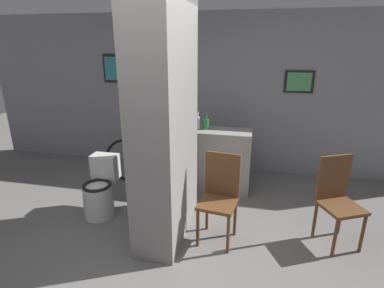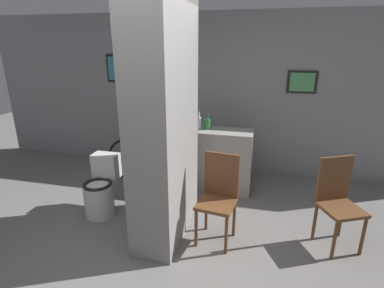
{
  "view_description": "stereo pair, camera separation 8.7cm",
  "coord_description": "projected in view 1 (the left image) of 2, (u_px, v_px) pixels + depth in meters",
  "views": [
    {
      "loc": [
        0.86,
        -2.35,
        2.11
      ],
      "look_at": [
        0.14,
        1.02,
        0.95
      ],
      "focal_mm": 28.0,
      "sensor_mm": 36.0,
      "label": 1
    },
    {
      "loc": [
        0.95,
        -2.33,
        2.11
      ],
      "look_at": [
        0.14,
        1.02,
        0.95
      ],
      "focal_mm": 28.0,
      "sensor_mm": 36.0,
      "label": 2
    }
  ],
  "objects": [
    {
      "name": "counter_shelf",
      "position": [
        211.0,
        160.0,
        4.46
      ],
      "size": [
        1.16,
        0.44,
        0.93
      ],
      "color": "gray",
      "rests_on": "ground_plane"
    },
    {
      "name": "ground_plane",
      "position": [
        157.0,
        263.0,
        3.02
      ],
      "size": [
        14.0,
        14.0,
        0.0
      ],
      "primitive_type": "plane",
      "color": "slate"
    },
    {
      "name": "bicycle",
      "position": [
        155.0,
        162.0,
        4.64
      ],
      "size": [
        1.65,
        0.42,
        0.76
      ],
      "color": "black",
      "rests_on": "ground_plane"
    },
    {
      "name": "chair_near_pillar",
      "position": [
        220.0,
        194.0,
        3.28
      ],
      "size": [
        0.44,
        0.44,
        0.99
      ],
      "rotation": [
        0.0,
        0.0,
        -0.14
      ],
      "color": "brown",
      "rests_on": "ground_plane"
    },
    {
      "name": "bottle_tall",
      "position": [
        198.0,
        122.0,
        4.33
      ],
      "size": [
        0.06,
        0.06,
        0.28
      ],
      "color": "silver",
      "rests_on": "counter_shelf"
    },
    {
      "name": "bottle_short",
      "position": [
        206.0,
        123.0,
        4.33
      ],
      "size": [
        0.09,
        0.09,
        0.24
      ],
      "color": "#267233",
      "rests_on": "counter_shelf"
    },
    {
      "name": "toilet",
      "position": [
        100.0,
        191.0,
        3.83
      ],
      "size": [
        0.37,
        0.53,
        0.75
      ],
      "color": "silver",
      "rests_on": "ground_plane"
    },
    {
      "name": "pillar_center",
      "position": [
        166.0,
        123.0,
        3.19
      ],
      "size": [
        0.48,
        1.23,
        2.6
      ],
      "color": "gray",
      "rests_on": "ground_plane"
    },
    {
      "name": "wall_back",
      "position": [
        204.0,
        94.0,
        5.05
      ],
      "size": [
        8.0,
        0.09,
        2.6
      ],
      "color": "gray",
      "rests_on": "ground_plane"
    },
    {
      "name": "chair_by_doorway",
      "position": [
        337.0,
        197.0,
        3.21
      ],
      "size": [
        0.52,
        0.52,
        0.99
      ],
      "rotation": [
        0.0,
        0.0,
        0.45
      ],
      "color": "brown",
      "rests_on": "ground_plane"
    }
  ]
}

